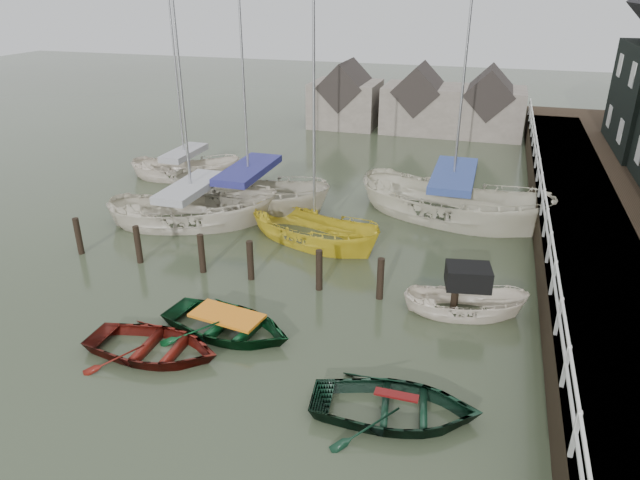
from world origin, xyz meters
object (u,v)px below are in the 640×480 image
(motorboat, at_px, (464,310))
(sailboat_b, at_px, (250,206))
(rowboat_green, at_px, (228,332))
(sailboat_a, at_px, (194,222))
(sailboat_c, at_px, (314,241))
(rowboat_red, at_px, (154,354))
(sailboat_d, at_px, (450,217))
(sailboat_e, at_px, (187,177))
(rowboat_dkgreen, at_px, (395,416))

(motorboat, distance_m, sailboat_b, 11.61)
(rowboat_green, bearing_deg, motorboat, -55.69)
(sailboat_b, bearing_deg, rowboat_green, -153.43)
(sailboat_a, xyz_separation_m, sailboat_c, (5.31, -0.23, -0.05))
(rowboat_red, distance_m, motorboat, 9.08)
(rowboat_red, xyz_separation_m, sailboat_a, (-3.40, 8.52, 0.06))
(rowboat_green, distance_m, sailboat_c, 6.76)
(motorboat, xyz_separation_m, sailboat_c, (-5.92, 3.69, -0.11))
(rowboat_green, xyz_separation_m, sailboat_d, (5.22, 10.73, 0.06))
(sailboat_b, bearing_deg, motorboat, -116.23)
(rowboat_green, xyz_separation_m, motorboat, (6.36, 3.05, 0.12))
(sailboat_a, height_order, sailboat_b, sailboat_b)
(rowboat_green, bearing_deg, rowboat_red, 145.28)
(rowboat_red, bearing_deg, motorboat, -60.55)
(rowboat_red, xyz_separation_m, sailboat_e, (-6.77, 13.89, 0.06))
(rowboat_red, relative_size, sailboat_e, 0.39)
(rowboat_red, height_order, sailboat_b, sailboat_b)
(sailboat_a, bearing_deg, rowboat_dkgreen, -151.74)
(rowboat_green, relative_size, motorboat, 1.03)
(sailboat_a, relative_size, sailboat_b, 0.96)
(sailboat_a, relative_size, sailboat_c, 1.17)
(rowboat_dkgreen, xyz_separation_m, sailboat_e, (-13.41, 14.36, 0.06))
(rowboat_red, height_order, sailboat_a, sailboat_a)
(motorboat, xyz_separation_m, sailboat_a, (-11.23, 3.92, -0.06))
(rowboat_red, relative_size, rowboat_dkgreen, 0.96)
(motorboat, bearing_deg, sailboat_d, -1.62)
(sailboat_b, relative_size, sailboat_d, 0.93)
(sailboat_c, height_order, sailboat_d, sailboat_d)
(rowboat_green, xyz_separation_m, sailboat_c, (0.45, 6.75, 0.01))
(rowboat_green, height_order, sailboat_c, sailboat_c)
(sailboat_b, height_order, sailboat_e, sailboat_b)
(rowboat_dkgreen, xyz_separation_m, sailboat_d, (0.04, 12.75, 0.06))
(rowboat_green, xyz_separation_m, rowboat_dkgreen, (5.18, -2.02, 0.00))
(rowboat_green, distance_m, sailboat_b, 9.96)
(sailboat_b, relative_size, sailboat_e, 1.24)
(rowboat_dkgreen, relative_size, motorboat, 1.02)
(sailboat_e, bearing_deg, rowboat_red, -166.87)
(rowboat_green, distance_m, sailboat_a, 8.50)
(rowboat_green, bearing_deg, sailboat_a, 43.55)
(rowboat_red, bearing_deg, sailboat_d, -29.56)
(rowboat_red, distance_m, sailboat_b, 11.08)
(sailboat_e, bearing_deg, rowboat_green, -159.16)
(sailboat_a, bearing_deg, rowboat_red, -178.13)
(motorboat, height_order, sailboat_a, sailboat_a)
(rowboat_green, height_order, sailboat_a, sailboat_a)
(rowboat_red, bearing_deg, sailboat_b, 9.02)
(rowboat_green, distance_m, sailboat_e, 14.84)
(sailboat_c, xyz_separation_m, sailboat_e, (-8.67, 5.60, 0.05))
(rowboat_green, relative_size, sailboat_a, 0.34)
(motorboat, relative_size, sailboat_e, 0.40)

